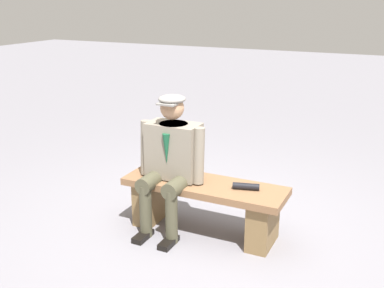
% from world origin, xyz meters
% --- Properties ---
extents(ground_plane, '(30.00, 30.00, 0.00)m').
position_xyz_m(ground_plane, '(0.00, 0.00, 0.00)').
color(ground_plane, gray).
extents(bench, '(1.49, 0.47, 0.49)m').
position_xyz_m(bench, '(0.00, 0.00, 0.31)').
color(bench, brown).
rests_on(bench, ground).
extents(seated_man, '(0.64, 0.62, 1.27)m').
position_xyz_m(seated_man, '(0.31, 0.07, 0.71)').
color(seated_man, gray).
rests_on(seated_man, ground).
extents(rolled_magazine, '(0.24, 0.12, 0.06)m').
position_xyz_m(rolled_magazine, '(-0.39, -0.02, 0.52)').
color(rolled_magazine, black).
rests_on(rolled_magazine, bench).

